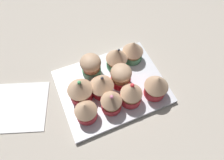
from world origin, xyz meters
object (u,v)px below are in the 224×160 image
object	(u,v)px
cupcake_5	(80,90)
cupcake_9	(86,110)
cupcake_1	(117,58)
cupcake_2	(91,65)
cupcake_6	(156,85)
cupcake_8	(111,101)
cupcake_3	(120,75)
baking_tray	(112,87)
cupcake_0	(133,50)
napkin	(20,106)
cupcake_4	(102,85)
cupcake_7	(131,94)

from	to	relation	value
cupcake_5	cupcake_9	distance (cm)	5.61
cupcake_1	cupcake_5	world-z (taller)	cupcake_5
cupcake_1	cupcake_2	distance (cm)	7.54
cupcake_2	cupcake_6	distance (cm)	18.39
cupcake_8	cupcake_9	world-z (taller)	cupcake_8
cupcake_3	baking_tray	bearing A→B (deg)	7.27
cupcake_0	cupcake_8	size ratio (longest dim) A/B	0.97
cupcake_2	napkin	world-z (taller)	cupcake_2
cupcake_3	cupcake_6	xyz separation A→B (cm)	(-6.97, 6.94, 0.65)
cupcake_4	cupcake_1	bearing A→B (deg)	-137.74
cupcake_1	cupcake_6	xyz separation A→B (cm)	(-5.69, 12.34, 0.37)
cupcake_1	cupcake_2	bearing A→B (deg)	-3.32
baking_tray	cupcake_7	size ratio (longest dim) A/B	3.79
cupcake_2	cupcake_8	bearing A→B (deg)	94.43
cupcake_5	napkin	size ratio (longest dim) A/B	0.54
cupcake_7	cupcake_1	bearing A→B (deg)	-95.57
cupcake_5	napkin	xyz separation A→B (cm)	(16.08, -4.46, -4.87)
cupcake_1	cupcake_9	xyz separation A→B (cm)	(13.25, 11.42, -0.32)
cupcake_9	napkin	xyz separation A→B (cm)	(15.55, -10.01, -4.34)
baking_tray	cupcake_2	world-z (taller)	cupcake_2
cupcake_2	cupcake_5	bearing A→B (deg)	50.56
cupcake_6	cupcake_5	bearing A→B (deg)	-19.39
cupcake_2	cupcake_7	bearing A→B (deg)	117.67
baking_tray	cupcake_1	distance (cm)	8.19
cupcake_1	napkin	world-z (taller)	cupcake_1
cupcake_4	cupcake_2	bearing A→B (deg)	-86.27
cupcake_0	cupcake_8	bearing A→B (deg)	45.78
cupcake_2	cupcake_6	bearing A→B (deg)	135.95
cupcake_0	cupcake_2	size ratio (longest dim) A/B	0.99
cupcake_7	cupcake_9	xyz separation A→B (cm)	(12.10, -0.31, -0.19)
cupcake_4	cupcake_3	bearing A→B (deg)	-169.92
cupcake_1	napkin	bearing A→B (deg)	2.80
cupcake_0	napkin	world-z (taller)	cupcake_0
baking_tray	cupcake_0	world-z (taller)	cupcake_0
cupcake_7	cupcake_4	bearing A→B (deg)	-41.77
napkin	cupcake_9	bearing A→B (deg)	147.21
cupcake_2	cupcake_8	size ratio (longest dim) A/B	0.98
cupcake_5	cupcake_9	size ratio (longest dim) A/B	1.18
cupcake_6	cupcake_7	world-z (taller)	cupcake_6
cupcake_3	napkin	xyz separation A→B (cm)	(27.51, -3.99, -4.38)
cupcake_3	cupcake_4	xyz separation A→B (cm)	(5.80, 1.03, 0.16)
cupcake_9	cupcake_8	bearing A→B (deg)	178.18
cupcake_5	cupcake_1	bearing A→B (deg)	-155.22
cupcake_8	cupcake_6	bearing A→B (deg)	176.70
baking_tray	cupcake_4	world-z (taller)	cupcake_4
cupcake_0	cupcake_4	distance (cm)	14.32
cupcake_0	cupcake_8	distance (cm)	17.15
cupcake_4	napkin	xyz separation A→B (cm)	(21.71, -5.02, -4.54)
cupcake_6	cupcake_8	distance (cm)	12.31
cupcake_6	cupcake_2	bearing A→B (deg)	-44.05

